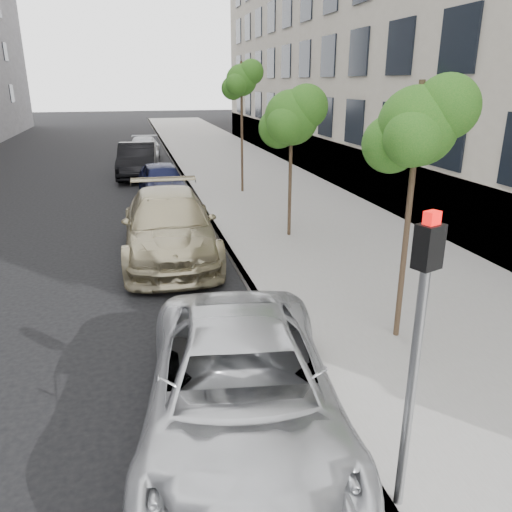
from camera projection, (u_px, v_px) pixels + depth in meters
name	position (u px, v px, depth m)	size (l,w,h in m)	color
ground	(243.00, 418.00, 7.07)	(160.00, 160.00, 0.00)	black
sidewalk	(226.00, 159.00, 30.00)	(6.40, 72.00, 0.14)	gray
curb	(174.00, 161.00, 29.29)	(0.15, 72.00, 0.14)	#9E9B93
tree_near	(419.00, 126.00, 7.91)	(1.64, 1.44, 4.52)	#38281C
tree_mid	(292.00, 117.00, 13.95)	(1.83, 1.63, 4.33)	#38281C
tree_far	(242.00, 81.00, 19.58)	(1.59, 1.39, 5.21)	#38281C
signal_pole	(418.00, 336.00, 4.82)	(0.29, 0.25, 3.30)	#939699
minivan	(242.00, 390.00, 6.46)	(2.48, 5.37, 1.49)	#BCBEC1
suv	(169.00, 225.00, 13.41)	(2.41, 5.92, 1.72)	tan
sedan_blue	(162.00, 181.00, 20.06)	(1.71, 4.26, 1.45)	black
sedan_black	(137.00, 160.00, 24.63)	(1.75, 5.02, 1.65)	black
sedan_rear	(143.00, 149.00, 29.77)	(1.90, 4.68, 1.36)	#B3B5BB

